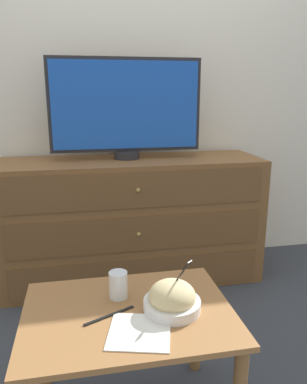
% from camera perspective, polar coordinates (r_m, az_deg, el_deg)
% --- Properties ---
extents(ground_plane, '(12.00, 12.00, 0.00)m').
position_cam_1_polar(ground_plane, '(2.77, -4.40, -10.14)').
color(ground_plane, '#383D47').
extents(wall_back, '(12.00, 0.05, 2.60)m').
position_cam_1_polar(wall_back, '(2.54, -5.09, 17.80)').
color(wall_back, white).
rests_on(wall_back, ground_plane).
extents(dresser, '(1.59, 0.50, 0.78)m').
position_cam_1_polar(dresser, '(2.37, -3.20, -4.32)').
color(dresser, brown).
rests_on(dresser, ground_plane).
extents(tv, '(0.90, 0.16, 0.59)m').
position_cam_1_polar(tv, '(2.27, -4.30, 12.72)').
color(tv, '#232328').
rests_on(tv, dresser).
extents(coffee_table, '(0.70, 0.51, 0.46)m').
position_cam_1_polar(coffee_table, '(1.37, -3.79, -20.55)').
color(coffee_table, '#9E6B3D').
rests_on(coffee_table, ground_plane).
extents(takeout_bowl, '(0.19, 0.19, 0.19)m').
position_cam_1_polar(takeout_bowl, '(1.31, 2.81, -15.99)').
color(takeout_bowl, silver).
rests_on(takeout_bowl, coffee_table).
extents(drink_cup, '(0.07, 0.07, 0.10)m').
position_cam_1_polar(drink_cup, '(1.38, -5.38, -14.13)').
color(drink_cup, white).
rests_on(drink_cup, coffee_table).
extents(napkin, '(0.23, 0.23, 0.00)m').
position_cam_1_polar(napkin, '(1.23, -2.14, -20.50)').
color(napkin, white).
rests_on(napkin, coffee_table).
extents(knife, '(0.17, 0.09, 0.01)m').
position_cam_1_polar(knife, '(1.30, -6.73, -18.20)').
color(knife, black).
rests_on(knife, coffee_table).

